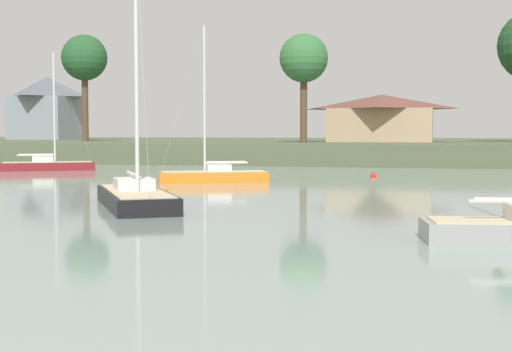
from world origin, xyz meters
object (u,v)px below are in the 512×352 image
object	(u,v)px
mooring_buoy_red	(374,176)
sailboat_maroon	(47,168)
sailboat_black	(135,201)
sailboat_orange	(214,179)

from	to	relation	value
mooring_buoy_red	sailboat_maroon	bearing A→B (deg)	174.96
sailboat_maroon	sailboat_black	bearing A→B (deg)	-54.16
sailboat_black	mooring_buoy_red	bearing A→B (deg)	70.44
sailboat_maroon	mooring_buoy_red	size ratio (longest dim) A/B	19.66
sailboat_orange	mooring_buoy_red	size ratio (longest dim) A/B	20.04
sailboat_orange	mooring_buoy_red	world-z (taller)	sailboat_orange
sailboat_orange	mooring_buoy_red	distance (m)	12.20
mooring_buoy_red	sailboat_black	bearing A→B (deg)	-109.56
sailboat_maroon	sailboat_orange	size ratio (longest dim) A/B	0.98
sailboat_maroon	sailboat_orange	world-z (taller)	sailboat_orange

